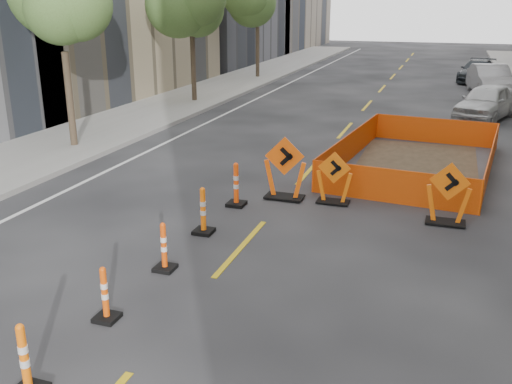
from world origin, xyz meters
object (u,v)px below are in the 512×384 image
(channelizer_2, at_px, (24,360))
(chevron_sign_center, at_px, (334,178))
(channelizer_5, at_px, (203,211))
(parked_car_near, at_px, (486,102))
(chevron_sign_right, at_px, (448,194))
(parked_car_far, at_px, (477,71))
(channelizer_6, at_px, (236,184))
(chevron_sign_left, at_px, (285,168))
(parked_car_mid, at_px, (490,80))
(channelizer_3, at_px, (105,294))
(channelizer_4, at_px, (164,247))

(channelizer_2, bearing_deg, chevron_sign_center, 75.13)
(channelizer_5, relative_size, parked_car_near, 0.24)
(chevron_sign_right, height_order, parked_car_near, parked_car_near)
(channelizer_5, xyz_separation_m, parked_car_far, (6.37, 28.54, 0.14))
(channelizer_6, relative_size, parked_car_far, 0.24)
(chevron_sign_left, bearing_deg, parked_car_far, 65.21)
(channelizer_2, height_order, channelizer_5, channelizer_5)
(parked_car_mid, bearing_deg, channelizer_5, -115.80)
(chevron_sign_right, relative_size, parked_car_far, 0.32)
(chevron_sign_center, height_order, parked_car_mid, parked_car_mid)
(channelizer_2, xyz_separation_m, parked_car_near, (6.35, 21.52, 0.22))
(channelizer_6, distance_m, parked_car_far, 27.36)
(channelizer_3, relative_size, channelizer_4, 0.97)
(chevron_sign_right, bearing_deg, channelizer_4, -133.90)
(chevron_sign_center, xyz_separation_m, parked_car_far, (4.04, 25.67, -0.01))
(channelizer_6, distance_m, chevron_sign_right, 5.03)
(channelizer_3, distance_m, chevron_sign_left, 6.74)
(channelizer_5, distance_m, parked_car_far, 29.24)
(channelizer_3, relative_size, chevron_sign_right, 0.63)
(chevron_sign_center, bearing_deg, channelizer_3, -111.98)
(channelizer_2, bearing_deg, chevron_sign_left, 83.22)
(channelizer_2, height_order, parked_car_near, parked_car_near)
(channelizer_6, relative_size, chevron_sign_right, 0.76)
(channelizer_5, bearing_deg, chevron_sign_right, 24.42)
(channelizer_4, height_order, chevron_sign_right, chevron_sign_right)
(channelizer_4, height_order, channelizer_6, channelizer_6)
(channelizer_2, xyz_separation_m, channelizer_6, (0.02, 7.67, 0.04))
(chevron_sign_right, bearing_deg, parked_car_mid, 91.17)
(chevron_sign_center, distance_m, parked_car_near, 13.52)
(chevron_sign_left, xyz_separation_m, chevron_sign_center, (1.27, 0.06, -0.15))
(chevron_sign_center, bearing_deg, channelizer_2, -107.59)
(channelizer_6, height_order, parked_car_far, parked_car_far)
(channelizer_3, height_order, parked_car_near, parked_car_near)
(channelizer_4, xyz_separation_m, parked_car_mid, (6.84, 25.09, 0.32))
(channelizer_5, height_order, parked_car_far, parked_car_far)
(chevron_sign_center, bearing_deg, chevron_sign_right, -14.43)
(channelizer_6, relative_size, chevron_sign_left, 0.68)
(channelizer_4, bearing_deg, channelizer_2, -90.00)
(chevron_sign_center, xyz_separation_m, parked_car_near, (4.06, 12.90, 0.06))
(channelizer_4, height_order, parked_car_far, parked_car_far)
(chevron_sign_center, bearing_deg, parked_car_near, 69.82)
(chevron_sign_right, distance_m, parked_car_mid, 20.95)
(channelizer_2, relative_size, channelizer_4, 1.08)
(parked_car_near, bearing_deg, chevron_sign_right, -76.61)
(channelizer_6, bearing_deg, channelizer_4, -90.24)
(chevron_sign_left, relative_size, chevron_sign_center, 1.22)
(channelizer_6, distance_m, chevron_sign_center, 2.47)
(chevron_sign_left, height_order, chevron_sign_center, chevron_sign_left)
(channelizer_5, relative_size, chevron_sign_right, 0.72)
(parked_car_mid, bearing_deg, chevron_sign_right, -104.22)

